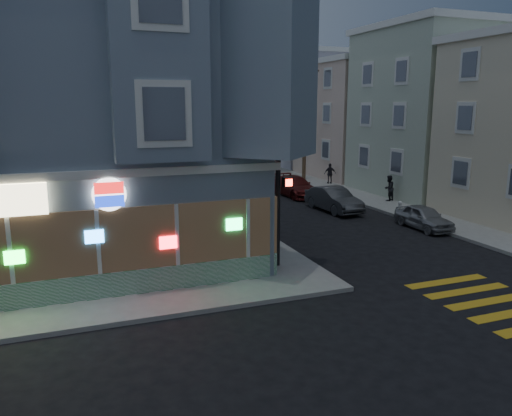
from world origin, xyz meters
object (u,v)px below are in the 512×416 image
street_tree_far (246,125)px  traffic_signal (280,162)px  parked_car_a (424,217)px  parked_car_b (334,199)px  utility_pole (305,120)px  fire_hydrant (400,207)px  pedestrian_a (389,188)px  pedestrian_b (330,173)px  parked_car_d (249,169)px  parked_car_c (295,186)px  street_tree_near (277,128)px

street_tree_far → traffic_signal: 34.80m
parked_car_a → traffic_signal: size_ratio=0.60×
parked_car_b → traffic_signal: (-7.02, -8.40, 3.31)m
utility_pole → traffic_signal: (-10.42, -19.14, -0.79)m
traffic_signal → parked_car_a: bearing=19.8°
parked_car_b → fire_hydrant: bearing=-46.2°
pedestrian_a → parked_car_a: size_ratio=0.47×
pedestrian_b → parked_car_b: 9.41m
pedestrian_a → fire_hydrant: bearing=40.1°
parked_car_b → parked_car_d: bearing=86.7°
parked_car_c → traffic_signal: 15.67m
parked_car_c → parked_car_d: parked_car_d is taller
parked_car_c → fire_hydrant: parked_car_c is taller
utility_pole → traffic_signal: bearing=-118.6°
parked_car_a → pedestrian_a: bearing=70.6°
street_tree_near → parked_car_d: (-3.60, -2.67, -3.19)m
parked_car_b → traffic_signal: traffic_signal is taller
pedestrian_a → parked_car_b: bearing=-11.7°
parked_car_d → fire_hydrant: parked_car_d is taller
pedestrian_a → pedestrian_b: size_ratio=1.05×
parked_car_a → parked_car_d: (-2.10, 19.27, 0.16)m
street_tree_far → parked_car_d: street_tree_far is taller
pedestrian_b → street_tree_far: bearing=-73.9°
parked_car_a → street_tree_far: bearing=88.3°
parked_car_d → traffic_signal: bearing=-104.2°
parked_car_a → fire_hydrant: 2.75m
street_tree_near → pedestrian_b: bearing=-84.6°
street_tree_near → traffic_signal: bearing=-112.9°
street_tree_near → parked_car_d: street_tree_near is taller
street_tree_far → parked_car_b: bearing=-98.3°
street_tree_near → traffic_signal: (-10.62, -25.14, 0.07)m
traffic_signal → parked_car_d: bearing=73.1°
pedestrian_b → parked_car_b: size_ratio=0.36×
traffic_signal → street_tree_far: bearing=72.7°
parked_car_a → parked_car_d: parked_car_d is taller
street_tree_far → traffic_signal: bearing=-107.8°
utility_pole → street_tree_near: bearing=88.1°
pedestrian_b → traffic_signal: (-11.42, -16.72, 3.10)m
pedestrian_a → parked_car_b: 4.50m
street_tree_near → fire_hydrant: street_tree_near is taller
parked_car_c → traffic_signal: traffic_signal is taller
pedestrian_a → parked_car_a: 6.56m
parked_car_a → parked_car_c: size_ratio=0.75×
utility_pole → parked_car_c: bearing=-121.5°
utility_pole → parked_car_a: bearing=-94.7°
pedestrian_a → pedestrian_b: 7.39m
parked_car_d → traffic_signal: (-7.02, -22.47, 3.27)m
street_tree_far → parked_car_b: 25.21m
parked_car_d → street_tree_near: bearing=39.7°
street_tree_far → fire_hydrant: bearing=-91.9°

